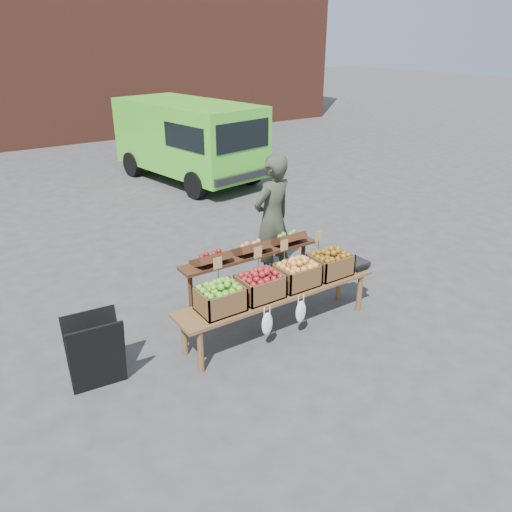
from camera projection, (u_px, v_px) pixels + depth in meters
ground at (277, 320)px, 6.55m from camera, size 80.00×80.00×0.00m
delivery_van at (189, 142)px, 12.41m from camera, size 2.68×4.59×1.94m
vendor at (272, 219)px, 7.29m from camera, size 0.78×0.59×1.92m
chalkboard_sign at (96, 353)px, 5.15m from camera, size 0.59×0.36×0.85m
back_table at (251, 272)px, 6.69m from camera, size 2.10×0.44×1.04m
display_bench at (278, 311)px, 6.21m from camera, size 2.70×0.56×0.57m
crate_golden_apples at (220, 299)px, 5.62m from camera, size 0.50×0.40×0.28m
crate_russet_pears at (260, 286)px, 5.89m from camera, size 0.50×0.40×0.28m
crate_red_apples at (297, 275)px, 6.17m from camera, size 0.50×0.40×0.28m
crate_green_apples at (330, 264)px, 6.45m from camera, size 0.50×0.40×0.28m
weighing_scale at (354, 264)px, 6.71m from camera, size 0.34×0.30×0.08m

